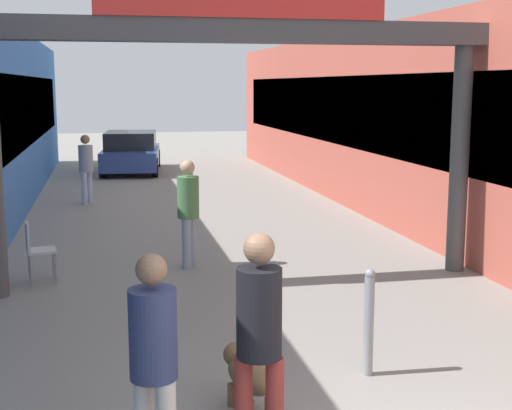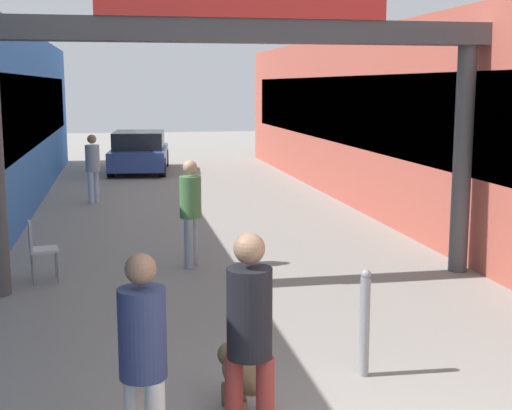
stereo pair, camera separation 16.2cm
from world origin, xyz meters
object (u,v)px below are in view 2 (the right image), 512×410
at_px(pedestrian_companion, 143,353).
at_px(pedestrian_carrying_crate, 191,206).
at_px(dog_on_leash, 240,373).
at_px(pedestrian_elderly_walking, 93,164).
at_px(cafe_chair_aluminium_nearer, 38,245).
at_px(pedestrian_with_dog, 249,332).
at_px(bollard_post_metal, 365,322).
at_px(parked_car_blue, 139,152).

height_order(pedestrian_companion, pedestrian_carrying_crate, pedestrian_carrying_crate).
bearing_deg(dog_on_leash, pedestrian_elderly_walking, 97.83).
bearing_deg(cafe_chair_aluminium_nearer, pedestrian_with_dog, -69.07).
relative_size(dog_on_leash, bollard_post_metal, 0.72).
relative_size(pedestrian_with_dog, dog_on_leash, 2.29).
bearing_deg(pedestrian_companion, pedestrian_with_dog, 9.34).
relative_size(pedestrian_companion, bollard_post_metal, 1.56).
bearing_deg(pedestrian_with_dog, parked_car_blue, 90.73).
bearing_deg(bollard_post_metal, parked_car_blue, 95.35).
relative_size(pedestrian_carrying_crate, bollard_post_metal, 1.57).
distance_m(pedestrian_with_dog, pedestrian_companion, 0.80).
bearing_deg(pedestrian_with_dog, pedestrian_carrying_crate, 88.44).
bearing_deg(bollard_post_metal, dog_on_leash, -158.53).
distance_m(pedestrian_with_dog, pedestrian_carrying_crate, 5.94).
xyz_separation_m(bollard_post_metal, parked_car_blue, (-1.63, 17.37, 0.10)).
bearing_deg(pedestrian_carrying_crate, cafe_chair_aluminium_nearer, -168.53).
height_order(pedestrian_companion, pedestrian_elderly_walking, pedestrian_companion).
relative_size(dog_on_leash, parked_car_blue, 0.19).
xyz_separation_m(pedestrian_carrying_crate, dog_on_leash, (-0.09, -5.10, -0.62)).
height_order(pedestrian_elderly_walking, bollard_post_metal, pedestrian_elderly_walking).
height_order(pedestrian_with_dog, dog_on_leash, pedestrian_with_dog).
relative_size(pedestrian_with_dog, pedestrian_companion, 1.05).
bearing_deg(dog_on_leash, parked_car_blue, 90.99).
relative_size(cafe_chair_aluminium_nearer, parked_car_blue, 0.21).
xyz_separation_m(pedestrian_companion, pedestrian_elderly_walking, (-0.74, 12.62, -0.02)).
bearing_deg(parked_car_blue, bollard_post_metal, -84.65).
distance_m(pedestrian_elderly_walking, cafe_chair_aluminium_nearer, 7.04).
height_order(pedestrian_companion, dog_on_leash, pedestrian_companion).
bearing_deg(pedestrian_companion, pedestrian_elderly_walking, 93.38).
distance_m(pedestrian_with_dog, parked_car_blue, 18.73).
xyz_separation_m(pedestrian_with_dog, parked_car_blue, (-0.24, 18.73, -0.37)).
bearing_deg(pedestrian_with_dog, bollard_post_metal, 44.31).
relative_size(pedestrian_with_dog, parked_car_blue, 0.43).
relative_size(pedestrian_with_dog, pedestrian_carrying_crate, 1.05).
bearing_deg(pedestrian_elderly_walking, pedestrian_with_dog, -83.01).
bearing_deg(dog_on_leash, pedestrian_carrying_crate, 88.98).
distance_m(pedestrian_companion, dog_on_leash, 1.43).
relative_size(pedestrian_elderly_walking, bollard_post_metal, 1.54).
bearing_deg(cafe_chair_aluminium_nearer, bollard_post_metal, -49.80).
distance_m(bollard_post_metal, parked_car_blue, 17.45).
bearing_deg(pedestrian_with_dog, cafe_chair_aluminium_nearer, 110.93).
bearing_deg(parked_car_blue, pedestrian_elderly_walking, -101.71).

